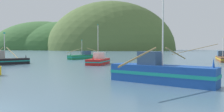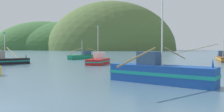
% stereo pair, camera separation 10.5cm
% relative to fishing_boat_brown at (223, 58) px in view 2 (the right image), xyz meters
% --- Properties ---
extents(hill_far_left, '(137.42, 109.94, 72.39)m').
position_rel_fishing_boat_brown_xyz_m(hill_far_left, '(-174.97, 195.49, -0.71)').
color(hill_far_left, '#386633').
rests_on(hill_far_left, ground).
extents(hill_far_center, '(161.52, 129.22, 71.93)m').
position_rel_fishing_boat_brown_xyz_m(hill_far_center, '(-142.40, 203.53, -0.71)').
color(hill_far_center, '#386633').
rests_on(hill_far_center, ground).
extents(hill_mid_left, '(139.22, 111.38, 103.87)m').
position_rel_fishing_boat_brown_xyz_m(hill_mid_left, '(-79.59, 175.26, -0.71)').
color(hill_mid_left, '#516B38').
rests_on(hill_mid_left, ground).
extents(fishing_boat_brown, '(21.26, 12.08, 5.22)m').
position_rel_fishing_boat_brown_xyz_m(fishing_boat_brown, '(0.00, 0.00, 0.00)').
color(fishing_boat_brown, brown).
rests_on(fishing_boat_brown, ground).
extents(fishing_boat_black, '(10.90, 7.79, 5.51)m').
position_rel_fishing_boat_brown_xyz_m(fishing_boat_black, '(-38.04, -21.38, 0.02)').
color(fishing_boat_black, black).
rests_on(fishing_boat_black, ground).
extents(fishing_boat_green, '(12.85, 10.35, 4.90)m').
position_rel_fishing_boat_brown_xyz_m(fishing_boat_green, '(-32.20, -0.18, -0.01)').
color(fishing_boat_green, '#197A47').
rests_on(fishing_boat_green, ground).
extents(fishing_boat_blue, '(8.90, 11.73, 7.86)m').
position_rel_fishing_boat_brown_xyz_m(fishing_boat_blue, '(-10.90, -33.96, 0.17)').
color(fishing_boat_blue, '#19479E').
rests_on(fishing_boat_blue, ground).
extents(fishing_boat_red, '(2.92, 6.64, 6.93)m').
position_rel_fishing_boat_brown_xyz_m(fishing_boat_red, '(-22.65, -16.27, -0.06)').
color(fishing_boat_red, red).
rests_on(fishing_boat_red, ground).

